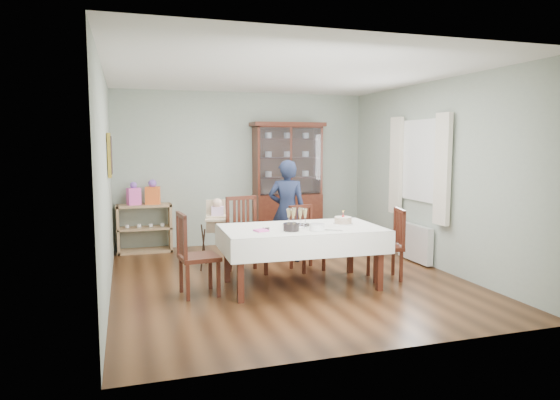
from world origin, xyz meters
name	(u,v)px	position (x,y,z in m)	size (l,w,h in m)	color
floor	(287,278)	(0.00, 0.00, 0.00)	(5.00, 5.00, 0.00)	#593319
room_shell	(275,151)	(0.00, 0.53, 1.70)	(5.00, 5.00, 5.00)	#9EAA99
dining_table	(301,256)	(0.06, -0.40, 0.38)	(2.03, 1.20, 0.76)	#492112
china_cabinet	(287,182)	(0.75, 2.26, 1.12)	(1.30, 0.48, 2.18)	#492112
sideboard	(145,228)	(-1.75, 2.28, 0.40)	(0.90, 0.38, 0.80)	tan
picture_frame	(110,155)	(-2.22, 0.80, 1.65)	(0.04, 0.48, 0.58)	gold
window	(421,161)	(2.22, 0.30, 1.55)	(0.04, 1.02, 1.22)	white
curtain_left	(443,169)	(2.16, -0.32, 1.45)	(0.07, 0.30, 1.55)	silver
curtain_right	(396,166)	(2.16, 0.92, 1.45)	(0.07, 0.30, 1.55)	silver
radiator	(415,243)	(2.16, 0.30, 0.30)	(0.10, 0.80, 0.55)	white
chair_far_left	(247,251)	(-0.45, 0.43, 0.32)	(0.54, 0.54, 1.06)	#492112
chair_far_right	(307,251)	(0.42, 0.37, 0.27)	(0.49, 0.49, 0.91)	#492112
chair_end_left	(198,271)	(-1.24, -0.39, 0.30)	(0.49, 0.49, 0.99)	#492112
chair_end_right	(386,258)	(1.26, -0.41, 0.28)	(0.51, 0.51, 0.94)	#492112
woman	(287,211)	(0.32, 0.96, 0.78)	(0.57, 0.37, 1.56)	#161C32
high_chair	(218,240)	(-0.76, 0.93, 0.39)	(0.52, 0.52, 1.01)	black
champagne_tray	(297,221)	(0.03, -0.32, 0.83)	(0.37, 0.37, 0.22)	silver
birthday_cake	(343,221)	(0.65, -0.36, 0.81)	(0.26, 0.26, 0.18)	white
plate_stack_dark	(291,227)	(-0.15, -0.62, 0.81)	(0.19, 0.19, 0.09)	black
plate_stack_white	(317,227)	(0.16, -0.69, 0.80)	(0.19, 0.19, 0.08)	white
napkin_stack	(261,230)	(-0.50, -0.55, 0.77)	(0.14, 0.14, 0.02)	#F45ABB
cutlery	(263,229)	(-0.45, -0.43, 0.77)	(0.11, 0.16, 0.01)	silver
cake_knife	(331,230)	(0.32, -0.74, 0.77)	(0.29, 0.03, 0.01)	silver
gift_bag_pink	(134,195)	(-1.91, 2.26, 0.97)	(0.24, 0.19, 0.38)	#F45ABB
gift_bag_orange	(153,193)	(-1.60, 2.26, 0.98)	(0.26, 0.21, 0.41)	orange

